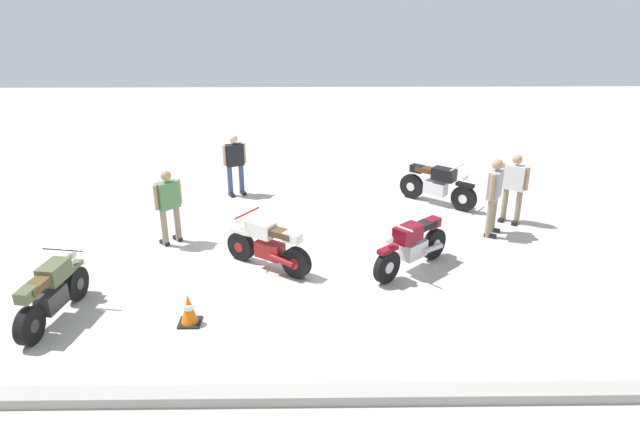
{
  "coord_description": "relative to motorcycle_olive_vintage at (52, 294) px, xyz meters",
  "views": [
    {
      "loc": [
        -0.39,
        10.79,
        5.2
      ],
      "look_at": [
        -0.54,
        -0.21,
        0.75
      ],
      "focal_mm": 32.19,
      "sensor_mm": 36.0,
      "label": 1
    }
  ],
  "objects": [
    {
      "name": "person_in_green_shirt",
      "position": [
        -1.26,
        -2.98,
        0.44
      ],
      "size": [
        0.54,
        0.54,
        1.63
      ],
      "rotation": [
        0.0,
        0.0,
        5.49
      ],
      "color": "gray",
      "rests_on": "ground"
    },
    {
      "name": "person_in_white_shirt",
      "position": [
        -8.86,
        -4.06,
        0.43
      ],
      "size": [
        0.56,
        0.51,
        1.62
      ],
      "rotation": [
        0.0,
        0.0,
        0.91
      ],
      "color": "gray",
      "rests_on": "ground"
    },
    {
      "name": "curb_edge",
      "position": [
        -3.88,
        2.03,
        -0.41
      ],
      "size": [
        14.0,
        0.3,
        0.15
      ],
      "primitive_type": "cube",
      "color": "#9C978F",
      "rests_on": "ground"
    },
    {
      "name": "person_in_gray_shirt",
      "position": [
        -8.19,
        -3.36,
        0.51
      ],
      "size": [
        0.49,
        0.62,
        1.74
      ],
      "rotation": [
        0.0,
        0.0,
        2.62
      ],
      "color": "gray",
      "rests_on": "ground"
    },
    {
      "name": "motorcycle_cream_vintage",
      "position": [
        -3.4,
        -1.8,
        0.0
      ],
      "size": [
        1.71,
        1.22,
        1.07
      ],
      "rotation": [
        0.0,
        0.0,
        5.69
      ],
      "color": "black",
      "rests_on": "ground"
    },
    {
      "name": "motorcycle_maroon_cruiser",
      "position": [
        -6.18,
        -1.69,
        0.03
      ],
      "size": [
        1.62,
        1.5,
        1.09
      ],
      "rotation": [
        0.0,
        0.0,
        0.74
      ],
      "color": "black",
      "rests_on": "ground"
    },
    {
      "name": "motorcycle_olive_vintage",
      "position": [
        0.0,
        0.0,
        0.0
      ],
      "size": [
        0.75,
        1.95,
        1.07
      ],
      "rotation": [
        0.0,
        0.0,
        4.56
      ],
      "color": "black",
      "rests_on": "ground"
    },
    {
      "name": "person_in_black_shirt",
      "position": [
        -2.26,
        -6.0,
        0.42
      ],
      "size": [
        0.6,
        0.46,
        1.61
      ],
      "rotation": [
        0.0,
        0.0,
        2.04
      ],
      "color": "#384772",
      "rests_on": "ground"
    },
    {
      "name": "traffic_cone",
      "position": [
        -2.24,
        0.15,
        -0.23
      ],
      "size": [
        0.36,
        0.36,
        0.53
      ],
      "color": "black",
      "rests_on": "ground"
    },
    {
      "name": "motorcycle_black_cruiser",
      "position": [
        -7.37,
        -5.23,
        0.03
      ],
      "size": [
        1.69,
        1.42,
        1.09
      ],
      "rotation": [
        0.0,
        0.0,
        2.45
      ],
      "color": "black",
      "rests_on": "ground"
    },
    {
      "name": "ground_plane",
      "position": [
        -3.88,
        -2.57,
        -0.49
      ],
      "size": [
        40.0,
        40.0,
        0.0
      ],
      "primitive_type": "plane",
      "color": "#B7B2A8"
    }
  ]
}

